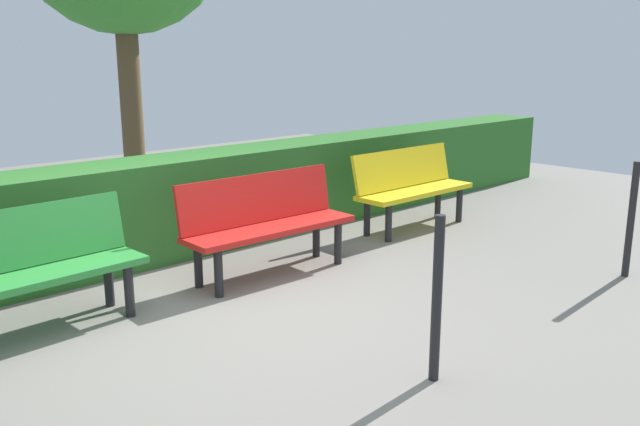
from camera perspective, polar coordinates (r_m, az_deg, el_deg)
ground_plane at (r=4.87m, az=-7.17°, el=-9.23°), size 16.00×16.00×0.00m
bench_yellow at (r=7.31m, az=7.76°, el=2.44°), size 1.51×0.49×0.86m
bench_red at (r=5.74m, az=-4.65°, el=-0.54°), size 1.60×0.51×0.86m
bench_green at (r=4.91m, az=-24.15°, el=-4.18°), size 1.61×0.51×0.86m
hedge_row at (r=6.65m, az=-9.89°, el=1.09°), size 11.47×0.65×0.93m
railing_post_near at (r=6.22m, az=25.08°, el=-0.53°), size 0.06×0.06×1.00m
railing_post_mid at (r=3.91m, az=9.97°, el=-7.32°), size 0.06×0.06×1.00m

